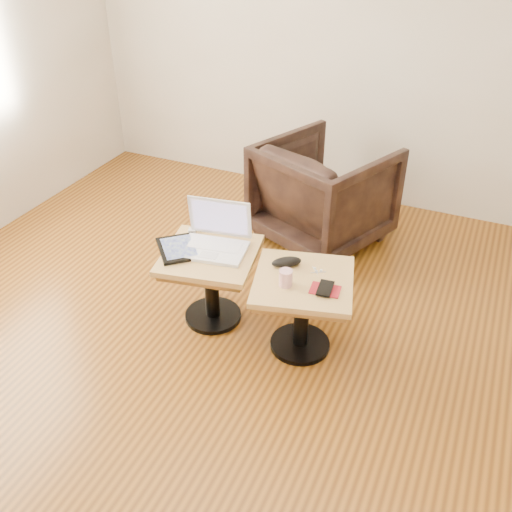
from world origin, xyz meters
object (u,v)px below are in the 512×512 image
at_px(side_table_right, 303,297).
at_px(striped_cup, 286,278).
at_px(armchair, 324,193).
at_px(side_table_left, 211,270).
at_px(laptop, 215,239).

relative_size(side_table_right, striped_cup, 6.96).
height_order(side_table_right, armchair, armchair).
xyz_separation_m(striped_cup, armchair, (-0.19, 1.19, -0.14)).
relative_size(side_table_left, armchair, 0.74).
height_order(side_table_right, striped_cup, striped_cup).
distance_m(side_table_left, laptop, 0.17).
height_order(striped_cup, armchair, armchair).
height_order(side_table_left, side_table_right, same).
height_order(side_table_left, laptop, laptop).
bearing_deg(laptop, striped_cup, -28.70).
distance_m(side_table_left, striped_cup, 0.51).
bearing_deg(armchair, striped_cup, 122.08).
distance_m(side_table_left, side_table_right, 0.54).
xyz_separation_m(side_table_left, side_table_right, (0.54, -0.02, 0.00)).
relative_size(laptop, striped_cup, 4.54).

